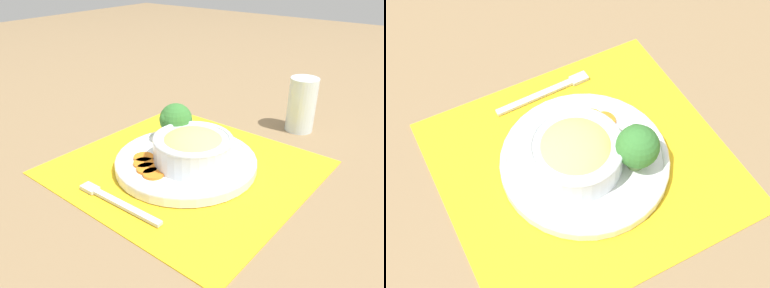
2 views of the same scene
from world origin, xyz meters
The scene contains 10 objects.
ground_plane centered at (0.00, 0.00, 0.00)m, with size 4.00×4.00×0.00m, color #8C704C.
placemat centered at (0.00, 0.00, 0.00)m, with size 0.45×0.48×0.00m.
plate centered at (0.00, 0.00, 0.02)m, with size 0.28×0.28×0.02m.
bowl centered at (0.00, -0.02, 0.05)m, with size 0.15×0.15×0.06m.
broccoli_floret centered at (0.05, 0.07, 0.07)m, with size 0.07×0.07×0.08m.
carrot_slice_near centered at (-0.05, 0.07, 0.02)m, with size 0.04×0.04×0.01m.
carrot_slice_middle centered at (-0.07, 0.05, 0.02)m, with size 0.04×0.04×0.01m.
carrot_slice_far centered at (-0.08, 0.03, 0.02)m, with size 0.04×0.04×0.01m.
carrot_slice_extra centered at (-0.08, 0.01, 0.02)m, with size 0.04×0.04×0.01m.
fork centered at (-0.17, 0.03, 0.01)m, with size 0.02×0.18×0.01m.
Camera 2 is at (0.42, -0.25, 0.74)m, focal length 50.00 mm.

